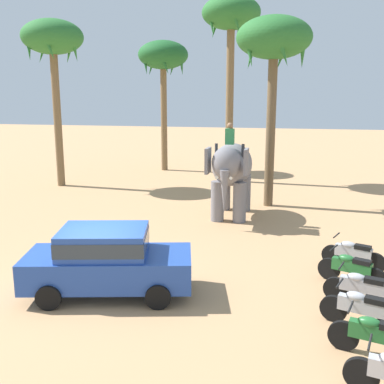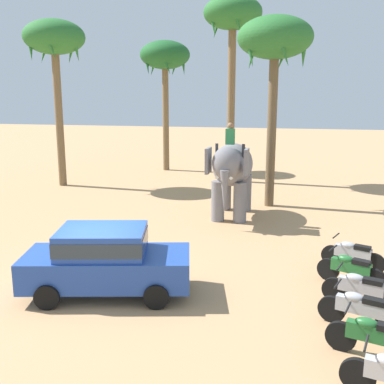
% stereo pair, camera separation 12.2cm
% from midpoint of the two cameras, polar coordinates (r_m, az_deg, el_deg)
% --- Properties ---
extents(ground_plane, '(120.00, 120.00, 0.00)m').
position_cam_midpoint_polar(ground_plane, '(12.08, -12.30, -12.08)').
color(ground_plane, tan).
extents(car_sedan_foreground, '(4.38, 2.61, 1.70)m').
position_cam_midpoint_polar(car_sedan_foreground, '(11.49, -11.03, -8.30)').
color(car_sedan_foreground, '#23479E').
rests_on(car_sedan_foreground, ground).
extents(elephant_with_mahout, '(1.60, 3.86, 3.88)m').
position_cam_midpoint_polar(elephant_with_mahout, '(18.19, 4.81, 2.90)').
color(elephant_with_mahout, slate).
rests_on(elephant_with_mahout, ground).
extents(motorcycle_second_in_row, '(1.76, 0.71, 0.94)m').
position_cam_midpoint_polar(motorcycle_second_in_row, '(9.54, 22.02, -16.52)').
color(motorcycle_second_in_row, black).
rests_on(motorcycle_second_in_row, ground).
extents(motorcycle_mid_row, '(1.74, 0.77, 0.94)m').
position_cam_midpoint_polar(motorcycle_mid_row, '(10.50, 20.47, -13.65)').
color(motorcycle_mid_row, black).
rests_on(motorcycle_mid_row, ground).
extents(motorcycle_fourth_in_row, '(1.75, 0.74, 0.94)m').
position_cam_midpoint_polar(motorcycle_fourth_in_row, '(11.50, 20.47, -11.34)').
color(motorcycle_fourth_in_row, black).
rests_on(motorcycle_fourth_in_row, ground).
extents(motorcycle_far_in_row, '(1.68, 0.88, 0.94)m').
position_cam_midpoint_polar(motorcycle_far_in_row, '(12.64, 19.32, -9.10)').
color(motorcycle_far_in_row, black).
rests_on(motorcycle_far_in_row, ground).
extents(motorcycle_end_of_row, '(1.71, 0.83, 0.94)m').
position_cam_midpoint_polar(motorcycle_end_of_row, '(13.77, 19.51, -7.37)').
color(motorcycle_end_of_row, black).
rests_on(motorcycle_end_of_row, ground).
extents(palm_tree_behind_elephant, '(3.20, 3.20, 8.79)m').
position_cam_midpoint_polar(palm_tree_behind_elephant, '(25.74, -17.38, 17.66)').
color(palm_tree_behind_elephant, brown).
rests_on(palm_tree_behind_elephant, ground).
extents(palm_tree_near_hut, '(3.20, 3.20, 8.34)m').
position_cam_midpoint_polar(palm_tree_near_hut, '(29.99, -3.80, 16.50)').
color(palm_tree_near_hut, brown).
rests_on(palm_tree_near_hut, ground).
extents(palm_tree_left_of_road, '(3.20, 3.20, 8.19)m').
position_cam_midpoint_polar(palm_tree_left_of_road, '(20.28, 10.16, 18.06)').
color(palm_tree_left_of_road, brown).
rests_on(palm_tree_left_of_road, ground).
extents(palm_tree_far_back, '(3.20, 3.20, 10.19)m').
position_cam_midpoint_polar(palm_tree_far_back, '(26.24, 4.83, 20.86)').
color(palm_tree_far_back, brown).
rests_on(palm_tree_far_back, ground).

